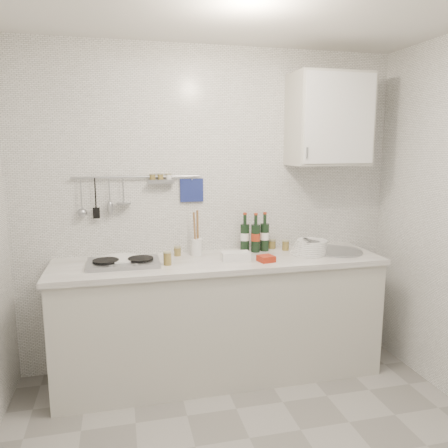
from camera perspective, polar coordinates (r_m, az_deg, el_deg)
The scene contains 14 objects.
back_wall at distance 3.47m, azimuth -1.65°, elevation 1.88°, with size 3.00×0.02×2.50m, color silver.
counter at distance 3.41m, azimuth -0.41°, elevation -12.54°, with size 2.44×0.64×0.96m.
wall_rail at distance 3.35m, azimuth -11.60°, elevation 4.42°, with size 0.98×0.09×0.34m.
wall_cabinet at distance 3.58m, azimuth 13.57°, elevation 13.09°, with size 0.60×0.38×0.70m.
plate_stack_hob at distance 3.23m, azimuth -13.51°, elevation -4.61°, with size 0.30×0.29×0.04m.
plate_stack_sink at distance 3.48m, azimuth 11.18°, elevation -2.99°, with size 0.30×0.29×0.11m.
wine_bottles at distance 3.47m, azimuth 4.08°, elevation -1.08°, with size 0.23×0.11×0.31m.
butter_dish at distance 3.21m, azimuth 1.52°, elevation -4.21°, with size 0.21×0.10×0.06m, color white.
strawberry_punnet at distance 3.19m, azimuth 5.52°, elevation -4.52°, with size 0.11×0.11×0.04m, color red.
utensil_crock at distance 3.35m, azimuth -3.62°, elevation -2.73°, with size 0.09×0.09×0.35m.
jar_a at distance 3.36m, azimuth -6.10°, elevation -3.53°, with size 0.06×0.06×0.07m.
jar_b at distance 3.61m, azimuth 6.28°, elevation -2.60°, with size 0.07×0.07×0.07m.
jar_c at distance 3.55m, azimuth 8.04°, elevation -2.75°, with size 0.06×0.06×0.08m.
jar_d at distance 3.10m, azimuth -7.40°, elevation -4.45°, with size 0.06×0.06×0.10m.
Camera 1 is at (-0.71, -1.97, 1.73)m, focal length 35.00 mm.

